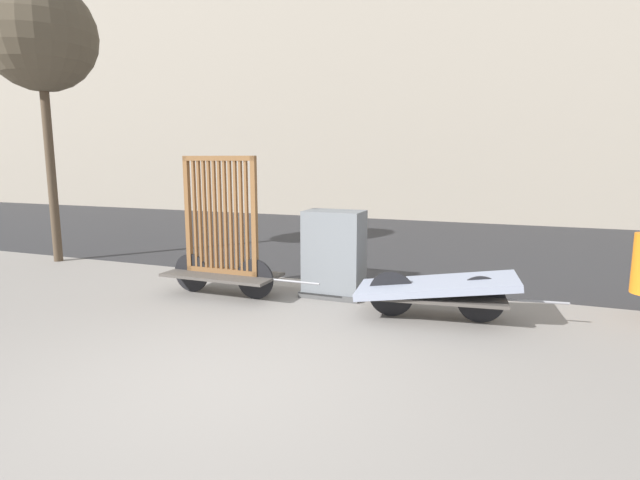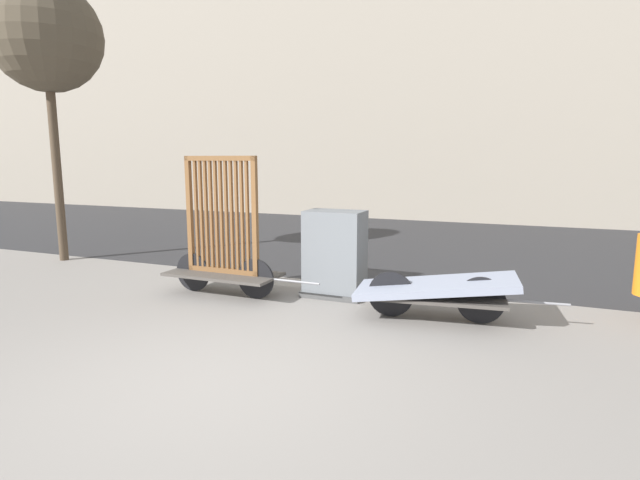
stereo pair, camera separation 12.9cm
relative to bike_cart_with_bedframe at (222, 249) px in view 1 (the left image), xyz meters
The scene contains 7 objects.
ground_plane 2.99m from the bike_cart_with_bedframe, 58.30° to the right, with size 60.00×60.00×0.00m, color gray.
road_strip 5.93m from the bike_cart_with_bedframe, 74.94° to the left, with size 56.00×8.73×0.01m.
building_facade 13.73m from the bike_cart_with_bedframe, 82.77° to the left, with size 48.00×4.00×14.18m.
bike_cart_with_bedframe is the anchor object (origin of this frame).
bike_cart_with_mattress 3.08m from the bike_cart_with_bedframe, ahead, with size 2.53×1.08×0.59m.
utility_cabinet 1.64m from the bike_cart_with_bedframe, 20.31° to the left, with size 0.89×0.59×1.25m.
street_tree 5.68m from the bike_cart_with_bedframe, 167.43° to the left, with size 2.02×2.02×5.23m.
Camera 1 is at (2.38, -3.63, 1.97)m, focal length 28.00 mm.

